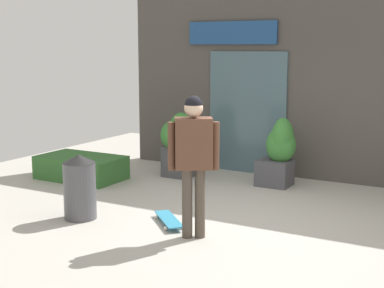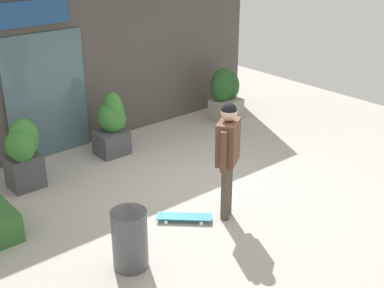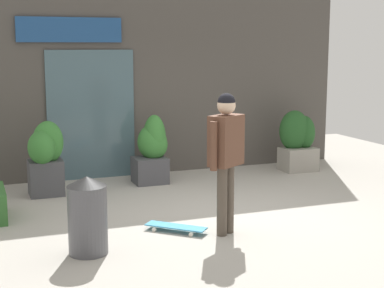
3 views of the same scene
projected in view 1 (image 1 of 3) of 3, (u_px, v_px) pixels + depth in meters
ground_plane at (236, 226)px, 7.45m from camera, size 12.00×12.00×0.00m
building_facade at (311, 78)px, 9.90m from camera, size 7.36×0.31×3.66m
skateboarder at (194, 151)px, 6.81m from camera, size 0.55×0.47×1.78m
skateboard at (169, 219)px, 7.52m from camera, size 0.72×0.70×0.08m
planter_box_left at (280, 151)px, 9.52m from camera, size 0.61×0.58×1.18m
planter_box_right at (178, 143)px, 10.17m from camera, size 0.56×0.63×1.19m
trash_bin at (80, 187)px, 7.70m from camera, size 0.46×0.46×0.91m
hedge_ledge at (81, 167)px, 10.06m from camera, size 1.52×0.90×0.42m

